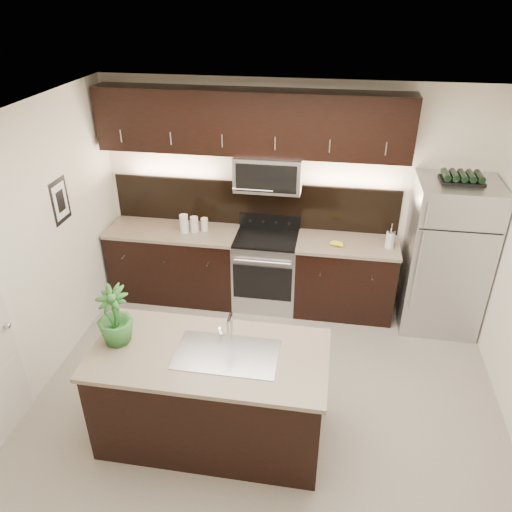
# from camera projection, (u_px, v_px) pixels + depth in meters

# --- Properties ---
(ground) EXTENTS (4.50, 4.50, 0.00)m
(ground) POSITION_uv_depth(u_px,v_px,m) (266.00, 400.00, 4.90)
(ground) COLOR gray
(ground) RESTS_ON ground
(room_walls) EXTENTS (4.52, 4.02, 2.71)m
(room_walls) POSITION_uv_depth(u_px,v_px,m) (254.00, 250.00, 4.06)
(room_walls) COLOR silver
(room_walls) RESTS_ON ground
(counter_run) EXTENTS (3.51, 0.65, 0.94)m
(counter_run) POSITION_uv_depth(u_px,v_px,m) (250.00, 269.00, 6.19)
(counter_run) COLOR black
(counter_run) RESTS_ON ground
(upper_fixtures) EXTENTS (3.49, 0.40, 1.66)m
(upper_fixtures) POSITION_uv_depth(u_px,v_px,m) (253.00, 132.00, 5.50)
(upper_fixtures) COLOR black
(upper_fixtures) RESTS_ON counter_run
(island) EXTENTS (1.96, 0.96, 0.94)m
(island) POSITION_uv_depth(u_px,v_px,m) (211.00, 395.00, 4.32)
(island) COLOR black
(island) RESTS_ON ground
(sink_faucet) EXTENTS (0.84, 0.50, 0.28)m
(sink_faucet) POSITION_uv_depth(u_px,v_px,m) (227.00, 352.00, 4.07)
(sink_faucet) COLOR silver
(sink_faucet) RESTS_ON island
(refrigerator) EXTENTS (0.86, 0.77, 1.78)m
(refrigerator) POSITION_uv_depth(u_px,v_px,m) (445.00, 256.00, 5.62)
(refrigerator) COLOR #B2B2B7
(refrigerator) RESTS_ON ground
(wine_rack) EXTENTS (0.44, 0.27, 0.10)m
(wine_rack) POSITION_uv_depth(u_px,v_px,m) (462.00, 177.00, 5.16)
(wine_rack) COLOR black
(wine_rack) RESTS_ON refrigerator
(plant) EXTENTS (0.37, 0.37, 0.53)m
(plant) POSITION_uv_depth(u_px,v_px,m) (114.00, 316.00, 4.10)
(plant) COLOR #286126
(plant) RESTS_ON island
(canisters) EXTENTS (0.32, 0.18, 0.23)m
(canisters) POSITION_uv_depth(u_px,v_px,m) (192.00, 224.00, 6.00)
(canisters) COLOR silver
(canisters) RESTS_ON counter_run
(french_press) EXTENTS (0.10, 0.10, 0.29)m
(french_press) POSITION_uv_depth(u_px,v_px,m) (390.00, 239.00, 5.64)
(french_press) COLOR silver
(french_press) RESTS_ON counter_run
(bananas) EXTENTS (0.19, 0.17, 0.05)m
(bananas) POSITION_uv_depth(u_px,v_px,m) (333.00, 243.00, 5.74)
(bananas) COLOR yellow
(bananas) RESTS_ON counter_run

